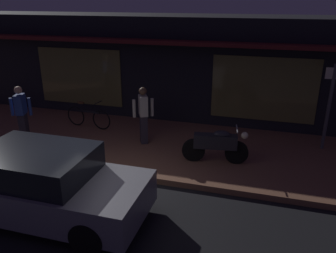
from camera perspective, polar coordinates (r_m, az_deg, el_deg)
ground_plane at (r=7.82m, az=-11.35°, el=-11.93°), size 60.00×60.00×0.00m
sidewalk_slab at (r=10.21m, az=-3.72°, el=-2.97°), size 18.00×4.00×0.15m
storefront_building at (r=12.80m, az=1.33°, el=10.07°), size 18.00×3.30×3.60m
motorcycle at (r=8.84m, az=8.10°, el=-2.96°), size 1.70×0.57×0.97m
bicycle_parked at (r=11.48m, az=-13.15°, el=1.56°), size 1.65×0.42×0.91m
person_photographer at (r=10.80m, az=-23.22°, el=2.09°), size 0.61×0.43×1.67m
person_bystander at (r=9.84m, az=-4.14°, el=2.06°), size 0.58×0.44×1.67m
sign_post at (r=10.25m, az=25.35°, el=3.67°), size 0.44×0.09×2.40m
parked_car_near at (r=7.30m, az=-20.18°, el=-8.99°), size 4.11×1.79×1.42m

